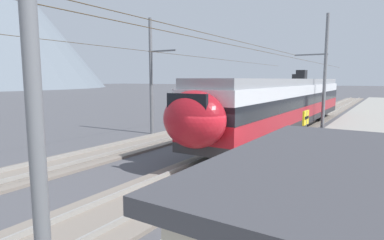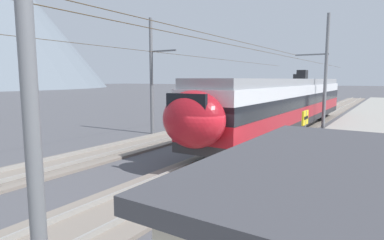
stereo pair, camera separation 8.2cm
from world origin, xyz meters
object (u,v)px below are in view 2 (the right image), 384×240
at_px(train_near_platform, 286,102).
at_px(potted_plant_platform_edge, 318,150).
at_px(train_far_track, 284,91).
at_px(catenary_mast_west, 22,66).
at_px(catenary_mast_far_side, 153,75).
at_px(platform_sign, 305,129).
at_px(potted_plant_by_shelter, 272,172).
at_px(handbag_beside_passenger, 284,223).
at_px(passenger_walking, 279,199).
at_px(catenary_mast_mid, 324,72).

xyz_separation_m(train_near_platform, potted_plant_platform_edge, (-7.94, -3.79, -1.47)).
distance_m(train_far_track, catenary_mast_west, 39.73).
relative_size(catenary_mast_far_side, platform_sign, 18.41).
height_order(train_near_platform, catenary_mast_west, catenary_mast_west).
bearing_deg(potted_plant_by_shelter, train_far_track, 16.08).
relative_size(platform_sign, handbag_beside_passenger, 6.65).
distance_m(catenary_mast_far_side, passenger_walking, 16.44).
relative_size(train_far_track, potted_plant_platform_edge, 47.27).
xyz_separation_m(passenger_walking, potted_plant_by_shelter, (3.40, 1.28, -0.47)).
distance_m(handbag_beside_passenger, potted_plant_by_shelter, 2.99).
height_order(catenary_mast_mid, catenary_mast_far_side, catenary_mast_mid).
bearing_deg(potted_plant_platform_edge, handbag_beside_passenger, -174.45).
relative_size(catenary_mast_far_side, handbag_beside_passenger, 122.48).
bearing_deg(passenger_walking, train_far_track, 16.52).
xyz_separation_m(handbag_beside_passenger, potted_plant_platform_edge, (7.27, 0.71, 0.28)).
relative_size(train_near_platform, potted_plant_by_shelter, 29.94).
height_order(potted_plant_platform_edge, potted_plant_by_shelter, potted_plant_by_shelter).
bearing_deg(train_near_platform, catenary_mast_far_side, 124.58).
bearing_deg(catenary_mast_far_side, catenary_mast_west, -146.41).
bearing_deg(handbag_beside_passenger, train_near_platform, 16.45).
xyz_separation_m(catenary_mast_far_side, handbag_beside_passenger, (-9.93, -12.16, -3.65)).
xyz_separation_m(train_far_track, platform_sign, (-30.11, -9.73, -0.14)).
relative_size(catenary_mast_mid, potted_plant_platform_edge, 60.11).
xyz_separation_m(catenary_mast_far_side, passenger_walking, (-10.62, -12.23, -2.82)).
height_order(passenger_walking, potted_plant_platform_edge, passenger_walking).
bearing_deg(platform_sign, train_far_track, 17.90).
distance_m(passenger_walking, potted_plant_by_shelter, 3.66).
distance_m(train_near_platform, potted_plant_platform_edge, 8.92).
relative_size(catenary_mast_mid, potted_plant_by_shelter, 50.92).
distance_m(catenary_mast_far_side, potted_plant_by_shelter, 13.53).
xyz_separation_m(catenary_mast_west, handbag_beside_passenger, (4.51, -2.57, -3.54)).
xyz_separation_m(train_near_platform, catenary_mast_mid, (2.49, -1.94, 2.13)).
distance_m(train_near_platform, train_far_track, 20.06).
height_order(catenary_mast_mid, passenger_walking, catenary_mast_mid).
bearing_deg(passenger_walking, handbag_beside_passenger, 5.74).
height_order(train_near_platform, platform_sign, train_near_platform).
distance_m(catenary_mast_west, potted_plant_platform_edge, 12.37).
xyz_separation_m(catenary_mast_mid, catenary_mast_far_side, (-7.78, 9.61, -0.24)).
bearing_deg(potted_plant_by_shelter, platform_sign, -20.45).
xyz_separation_m(train_far_track, potted_plant_platform_edge, (-27.13, -9.64, -1.48)).
bearing_deg(train_far_track, passenger_walking, -163.48).
distance_m(train_near_platform, potted_plant_by_shelter, 13.01).
relative_size(catenary_mast_mid, handbag_beside_passenger, 122.48).
xyz_separation_m(train_near_platform, platform_sign, (-10.92, -3.88, -0.13)).
relative_size(catenary_mast_mid, passenger_walking, 25.92).
distance_m(train_far_track, potted_plant_by_shelter, 33.01).
bearing_deg(passenger_walking, platform_sign, 7.83).
height_order(catenary_mast_far_side, handbag_beside_passenger, catenary_mast_far_side).
height_order(platform_sign, handbag_beside_passenger, platform_sign).
bearing_deg(platform_sign, potted_plant_by_shelter, 159.55).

